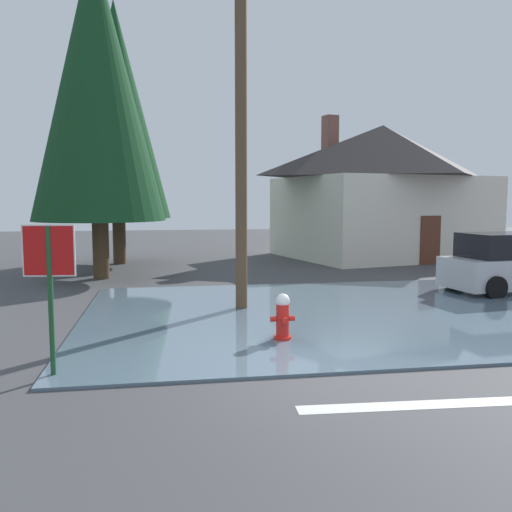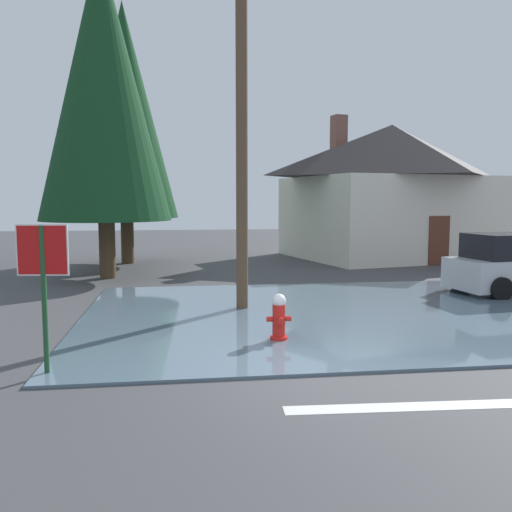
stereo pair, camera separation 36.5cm
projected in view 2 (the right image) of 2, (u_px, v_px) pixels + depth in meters
name	position (u px, v px, depth m)	size (l,w,h in m)	color
ground_plane	(320.00, 374.00, 8.49)	(80.00, 80.00, 0.10)	#424244
flood_puddle	(345.00, 313.00, 12.72)	(12.03, 8.63, 0.05)	slate
lane_stop_bar	(407.00, 407.00, 7.03)	(3.21, 0.30, 0.01)	silver
stop_sign_near	(43.00, 268.00, 8.10)	(0.76, 0.11, 2.31)	#1E4C28
fire_hydrant	(279.00, 318.00, 10.19)	(0.46, 0.39, 0.92)	red
utility_pole	(242.00, 132.00, 12.77)	(1.60, 0.28, 8.13)	brown
house	(391.00, 189.00, 25.02)	(10.42, 9.17, 6.52)	silver
pine_tree_tall_left	(103.00, 85.00, 17.91)	(4.36, 4.36, 10.90)	#4C3823
pine_tree_mid_left	(124.00, 111.00, 22.20)	(4.24, 4.24, 10.61)	#4C3823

